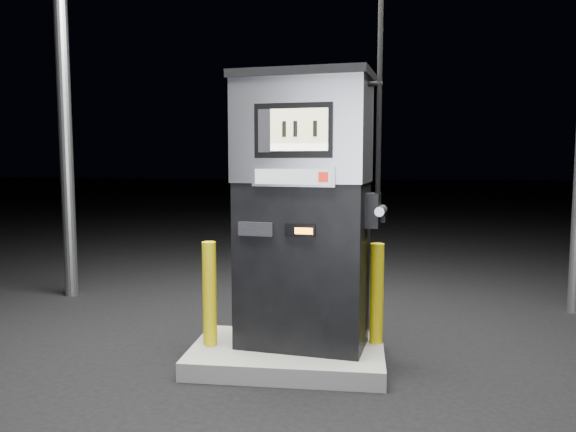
# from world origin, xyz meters

# --- Properties ---
(ground) EXTENTS (80.00, 80.00, 0.00)m
(ground) POSITION_xyz_m (0.00, 0.00, 0.00)
(ground) COLOR black
(ground) RESTS_ON ground
(pump_island) EXTENTS (1.60, 1.00, 0.15)m
(pump_island) POSITION_xyz_m (0.00, 0.00, 0.07)
(pump_island) COLOR gray
(pump_island) RESTS_ON ground
(fuel_dispenser) EXTENTS (1.29, 0.82, 4.70)m
(fuel_dispenser) POSITION_xyz_m (0.12, 0.09, 1.31)
(fuel_dispenser) COLOR black
(fuel_dispenser) RESTS_ON pump_island
(bollard_left) EXTENTS (0.13, 0.13, 0.88)m
(bollard_left) POSITION_xyz_m (-0.65, -0.04, 0.59)
(bollard_left) COLOR yellow
(bollard_left) RESTS_ON pump_island
(bollard_right) EXTENTS (0.12, 0.12, 0.86)m
(bollard_right) POSITION_xyz_m (0.74, 0.20, 0.58)
(bollard_right) COLOR yellow
(bollard_right) RESTS_ON pump_island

